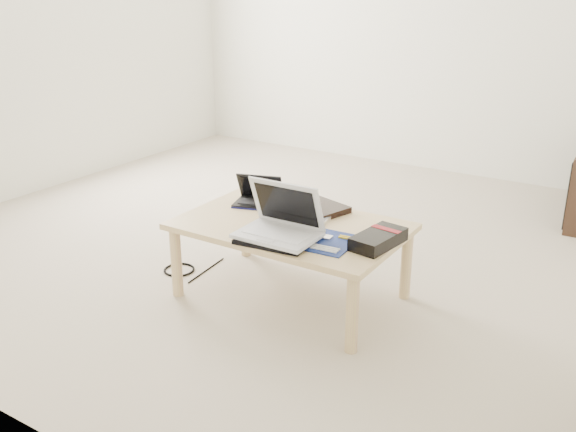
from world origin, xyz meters
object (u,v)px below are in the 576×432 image
Objects in this scene: netbook at (259,198)px; white_laptop at (281,224)px; gpu_box at (378,239)px; coffee_table at (291,233)px.

white_laptop reaches higher than netbook.
gpu_box is (0.78, -0.18, -0.00)m from netbook.
coffee_table is 0.23m from white_laptop.
white_laptop is (0.36, -0.35, 0.04)m from netbook.
white_laptop reaches higher than coffee_table.
netbook reaches higher than coffee_table.
netbook reaches higher than gpu_box.
white_laptop is at bearing -157.58° from gpu_box.
white_laptop is at bearing -43.72° from netbook.
coffee_table is 0.35m from netbook.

